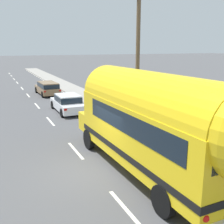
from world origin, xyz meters
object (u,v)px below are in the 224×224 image
object	(u,v)px
car_lead	(68,102)
car_second	(48,87)
utility_pole	(138,57)
painted_bus	(156,121)

from	to	relation	value
car_lead	car_second	size ratio (longest dim) A/B	0.97
utility_pole	painted_bus	xyz separation A→B (m)	(-2.53, -6.02, -2.12)
car_second	car_lead	bearing A→B (deg)	-90.68
utility_pole	car_second	bearing A→B (deg)	99.76
utility_pole	car_lead	world-z (taller)	utility_pole
utility_pole	car_lead	size ratio (longest dim) A/B	1.85
car_second	painted_bus	bearing A→B (deg)	-89.99
utility_pole	car_second	world-z (taller)	utility_pole
utility_pole	car_lead	xyz separation A→B (m)	(-2.63, 6.32, -3.68)
car_lead	car_second	world-z (taller)	same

